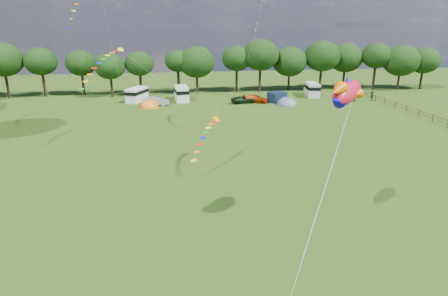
{
  "coord_description": "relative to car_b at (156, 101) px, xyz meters",
  "views": [
    {
      "loc": [
        -3.94,
        -18.49,
        12.84
      ],
      "look_at": [
        0.0,
        8.0,
        4.0
      ],
      "focal_mm": 30.0,
      "sensor_mm": 36.0,
      "label": 1
    }
  ],
  "objects": [
    {
      "name": "ground_plane",
      "position": [
        6.14,
        -44.17,
        -0.72
      ],
      "size": [
        180.0,
        180.0,
        0.0
      ],
      "primitive_type": "plane",
      "color": "black",
      "rests_on": "ground"
    },
    {
      "name": "tree_line",
      "position": [
        11.44,
        10.82,
        5.63
      ],
      "size": [
        102.98,
        10.98,
        10.27
      ],
      "color": "black",
      "rests_on": "ground"
    },
    {
      "name": "fence",
      "position": [
        38.14,
        -9.67,
        -0.02
      ],
      "size": [
        0.12,
        33.12,
        1.2
      ],
      "color": "#472D19",
      "rests_on": "ground"
    },
    {
      "name": "car_b",
      "position": [
        0.0,
        0.0,
        0.0
      ],
      "size": [
        4.11,
        1.59,
        1.44
      ],
      "primitive_type": "imported",
      "rotation": [
        0.0,
        0.0,
        1.56
      ],
      "color": "#9A9BA3",
      "rests_on": "ground"
    },
    {
      "name": "car_c",
      "position": [
        17.04,
        -0.04,
        -0.08
      ],
      "size": [
        4.65,
        3.41,
        1.29
      ],
      "primitive_type": "imported",
      "rotation": [
        0.0,
        0.0,
        1.14
      ],
      "color": "#972506",
      "rests_on": "ground"
    },
    {
      "name": "car_d",
      "position": [
        14.93,
        -0.16,
        -0.13
      ],
      "size": [
        4.58,
        2.59,
        1.18
      ],
      "primitive_type": "imported",
      "rotation": [
        0.0,
        0.0,
        1.72
      ],
      "color": "black",
      "rests_on": "ground"
    },
    {
      "name": "campervan_b",
      "position": [
        -3.29,
        3.99,
        0.57
      ],
      "size": [
        3.9,
        5.34,
        2.41
      ],
      "rotation": [
        0.0,
        0.0,
        1.16
      ],
      "color": "white",
      "rests_on": "ground"
    },
    {
      "name": "campervan_c",
      "position": [
        4.45,
        3.57,
        0.64
      ],
      "size": [
        2.5,
        5.29,
        2.54
      ],
      "rotation": [
        0.0,
        0.0,
        1.63
      ],
      "color": "white",
      "rests_on": "ground"
    },
    {
      "name": "campervan_d",
      "position": [
        28.91,
        4.35,
        0.61
      ],
      "size": [
        2.97,
        5.36,
        2.48
      ],
      "rotation": [
        0.0,
        0.0,
        1.4
      ],
      "color": "silver",
      "rests_on": "ground"
    },
    {
      "name": "tent_orange",
      "position": [
        -1.05,
        -1.48,
        -0.7
      ],
      "size": [
        3.2,
        3.5,
        2.5
      ],
      "color": "orange",
      "rests_on": "ground"
    },
    {
      "name": "tent_greyblue",
      "position": [
        21.76,
        -2.94,
        -0.7
      ],
      "size": [
        3.52,
        3.86,
        2.62
      ],
      "color": "slate",
      "rests_on": "ground"
    },
    {
      "name": "awning_navy",
      "position": [
        20.88,
        -0.07,
        0.15
      ],
      "size": [
        3.47,
        3.22,
        1.74
      ],
      "primitive_type": "cube",
      "rotation": [
        0.0,
        0.0,
        0.43
      ],
      "color": "#111F34",
      "rests_on": "ground"
    },
    {
      "name": "fish_kite",
      "position": [
        12.34,
        -42.29,
        8.34
      ],
      "size": [
        3.36,
        3.15,
        1.95
      ],
      "rotation": [
        0.0,
        -0.21,
        0.73
      ],
      "color": "red",
      "rests_on": "ground"
    },
    {
      "name": "streamer_kite_b",
      "position": [
        -4.24,
        -21.6,
        8.48
      ],
      "size": [
        4.27,
        4.55,
        3.79
      ],
      "rotation": [
        0.0,
        0.0,
        0.36
      ],
      "color": "#FFFA12",
      "rests_on": "ground"
    },
    {
      "name": "streamer_kite_c",
      "position": [
        5.59,
        -29.53,
        2.69
      ],
      "size": [
        3.27,
        5.01,
        2.84
      ],
      "rotation": [
        0.0,
        0.0,
        0.6
      ],
      "color": "orange",
      "rests_on": "ground"
    },
    {
      "name": "walker_a",
      "position": [
        34.23,
        -1.78,
        0.08
      ],
      "size": [
        0.92,
        0.86,
        1.61
      ],
      "primitive_type": "imported",
      "rotation": [
        0.0,
        0.0,
        3.78
      ],
      "color": "black",
      "rests_on": "ground"
    },
    {
      "name": "walker_b",
      "position": [
        37.72,
        -1.61,
        0.13
      ],
      "size": [
        1.12,
        0.55,
        1.7
      ],
      "primitive_type": "imported",
      "rotation": [
        0.0,
        0.0,
        3.18
      ],
      "color": "black",
      "rests_on": "ground"
    },
    {
      "name": "streamer_kite_d",
      "position": [
        12.98,
        -18.25,
        13.52
      ],
      "size": [
        2.61,
        5.18,
        4.32
      ],
      "rotation": [
        0.0,
        0.0,
        1.2
      ],
      "color": "#FFAC10",
      "rests_on": "ground"
    }
  ]
}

